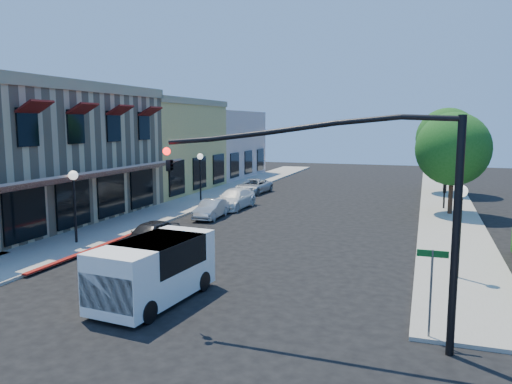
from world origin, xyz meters
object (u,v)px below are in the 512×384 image
(street_tree_a, at_px, (453,149))
(street_tree_b, at_px, (447,139))
(signal_mast_arm, at_px, (368,191))
(lamppost_right_far, at_px, (446,169))
(parked_car_c, at_px, (234,199))
(lamppost_right_near, at_px, (461,208))
(parked_car_d, at_px, (254,186))
(lamppost_left_far, at_px, (200,165))
(parked_car_b, at_px, (211,209))
(parked_car_a, at_px, (150,235))
(street_name_sign, at_px, (431,280))
(lamppost_left_near, at_px, (74,188))
(white_van, at_px, (153,267))

(street_tree_a, distance_m, street_tree_b, 10.01)
(signal_mast_arm, relative_size, lamppost_right_far, 2.24)
(lamppost_right_far, bearing_deg, parked_car_c, -163.56)
(lamppost_right_near, distance_m, parked_car_d, 24.41)
(signal_mast_arm, bearing_deg, street_tree_b, 84.49)
(lamppost_right_near, bearing_deg, street_tree_a, 88.77)
(lamppost_right_far, bearing_deg, signal_mast_arm, -96.70)
(street_tree_b, bearing_deg, signal_mast_arm, -95.51)
(lamppost_left_far, height_order, parked_car_b, lamppost_left_far)
(lamppost_right_near, bearing_deg, parked_car_a, 177.45)
(street_name_sign, relative_size, lamppost_left_near, 0.70)
(lamppost_right_near, bearing_deg, parked_car_b, 148.80)
(parked_car_b, distance_m, parked_car_d, 11.20)
(street_name_sign, distance_m, parked_car_c, 21.81)
(parked_car_a, relative_size, parked_car_d, 0.87)
(lamppost_left_near, bearing_deg, parked_car_b, 67.49)
(street_tree_b, height_order, white_van, street_tree_b)
(parked_car_c, xyz_separation_m, parked_car_d, (-1.15, 7.37, -0.06))
(street_tree_b, xyz_separation_m, lamppost_left_near, (-17.30, -24.00, -1.81))
(white_van, distance_m, parked_car_b, 14.45)
(parked_car_b, bearing_deg, street_tree_a, 19.57)
(white_van, xyz_separation_m, parked_car_c, (-4.05, 17.61, -0.52))
(parked_car_a, bearing_deg, parked_car_b, 95.54)
(lamppost_right_far, bearing_deg, parked_car_b, -150.24)
(street_name_sign, relative_size, parked_car_d, 0.59)
(lamppost_right_far, bearing_deg, lamppost_left_near, -136.74)
(lamppost_left_far, distance_m, parked_car_d, 6.22)
(lamppost_left_near, relative_size, lamppost_right_near, 1.00)
(white_van, distance_m, parked_car_c, 18.08)
(street_name_sign, distance_m, lamppost_right_far, 21.85)
(street_tree_a, relative_size, parked_car_c, 1.44)
(lamppost_right_near, height_order, parked_car_b, lamppost_right_near)
(parked_car_b, bearing_deg, signal_mast_arm, -56.38)
(lamppost_right_far, bearing_deg, street_tree_b, 87.85)
(street_tree_b, height_order, lamppost_left_far, street_tree_b)
(parked_car_a, bearing_deg, street_tree_b, 63.21)
(lamppost_right_near, distance_m, parked_car_b, 16.03)
(street_tree_a, bearing_deg, parked_car_a, -135.41)
(lamppost_left_far, xyz_separation_m, parked_car_d, (2.30, 5.37, -2.14))
(white_van, bearing_deg, parked_car_b, 106.44)
(lamppost_right_near, relative_size, parked_car_c, 0.79)
(street_tree_a, height_order, parked_car_b, street_tree_a)
(parked_car_c, bearing_deg, lamppost_left_near, -102.96)
(lamppost_left_near, relative_size, white_van, 0.75)
(white_van, distance_m, parked_car_d, 25.53)
(street_name_sign, distance_m, parked_car_b, 18.88)
(street_tree_b, height_order, parked_car_c, street_tree_b)
(parked_car_a, bearing_deg, lamppost_left_far, 108.79)
(street_name_sign, relative_size, parked_car_c, 0.56)
(white_van, bearing_deg, parked_car_d, 101.75)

